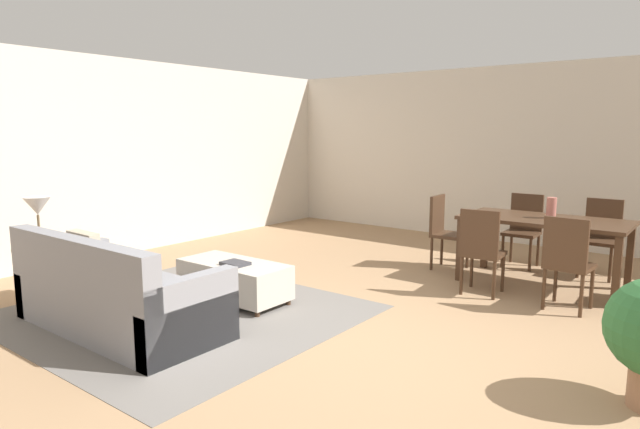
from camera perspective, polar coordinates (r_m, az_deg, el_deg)
ground_plane at (r=4.45m, az=3.43°, el=-13.88°), size 10.80×10.80×0.00m
wall_back at (r=8.72m, az=22.49°, el=5.73°), size 9.00×0.12×2.70m
wall_left at (r=7.85m, az=-22.53°, el=5.46°), size 0.12×11.00×2.70m
area_rug at (r=5.40m, az=-14.26°, el=-9.97°), size 3.00×2.80×0.01m
couch at (r=5.06m, az=-20.78°, el=-8.14°), size 2.03×0.89×0.86m
ottoman_table at (r=5.61m, az=-9.02°, el=-6.67°), size 1.17×0.54×0.40m
side_table at (r=6.16m, az=-27.28°, el=-4.24°), size 0.40×0.40×0.54m
table_lamp at (r=6.07m, az=-27.62°, el=0.58°), size 0.26×0.26×0.53m
dining_table at (r=6.49m, az=22.53°, el=-1.16°), size 1.73×0.88×0.76m
dining_chair_near_left at (r=5.89m, az=16.62°, el=-3.29°), size 0.43×0.43×0.92m
dining_chair_near_right at (r=5.65m, az=24.61°, el=-4.23°), size 0.42×0.42×0.92m
dining_chair_far_left at (r=7.38m, az=20.67°, el=-1.10°), size 0.40×0.40×0.92m
dining_chair_far_right at (r=7.22m, az=27.49°, el=-1.74°), size 0.41×0.41×0.92m
dining_chair_head_west at (r=6.95m, az=12.93°, el=-1.34°), size 0.43×0.43×0.92m
vase_centerpiece at (r=6.49m, az=23.19°, el=0.65°), size 0.10×0.10×0.23m
book_on_ottoman at (r=5.45m, az=-8.92°, el=-5.11°), size 0.27×0.21×0.03m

